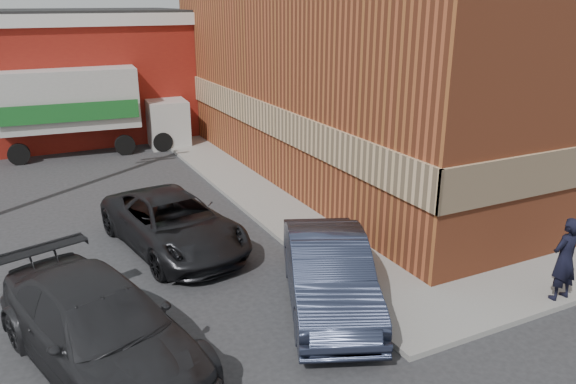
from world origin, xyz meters
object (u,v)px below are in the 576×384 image
sedan (329,273)px  man (565,259)px  suv_b (100,328)px  warehouse (7,75)px  box_truck (86,105)px  brick_building (429,37)px  suv_a (173,223)px

sedan → man: bearing=-2.5°
suv_b → man: bearing=-29.5°
man → warehouse: bearing=-66.8°
sedan → box_truck: 15.34m
brick_building → sedan: 13.19m
warehouse → suv_a: warehouse is taller
suv_a → box_truck: size_ratio=0.69×
warehouse → suv_b: size_ratio=3.13×
brick_building → man: (-4.93, -10.55, -3.67)m
man → suv_b: size_ratio=0.34×
warehouse → box_truck: (2.67, -4.42, -0.82)m
suv_a → man: bearing=-53.9°
sedan → suv_b: size_ratio=0.88×
warehouse → suv_b: bearing=-87.9°
brick_building → warehouse: 18.30m
sedan → suv_b: suv_b is taller
warehouse → man: size_ratio=9.10×
man → suv_a: bearing=-45.2°
brick_building → suv_a: (-11.33, -4.26, -3.99)m
man → sedan: size_ratio=0.39×
suv_a → suv_b: suv_b is taller
brick_building → suv_b: brick_building is taller
warehouse → sedan: warehouse is taller
man → brick_building: bearing=-115.8°
suv_a → suv_b: (-2.45, -4.23, 0.07)m
warehouse → sedan: (5.20, -19.50, -2.06)m
brick_building → man: brick_building is taller
suv_a → warehouse: bearing=92.3°
warehouse → suv_a: bearing=-78.3°
warehouse → box_truck: warehouse is taller
suv_b → box_truck: bearing=66.1°
suv_a → box_truck: 10.94m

